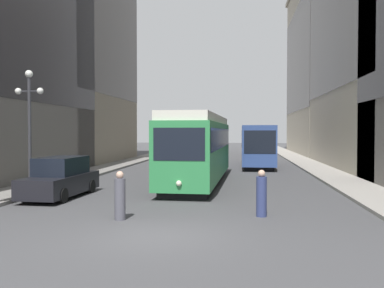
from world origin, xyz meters
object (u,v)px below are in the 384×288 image
(lamp_post_left_near, at_px, (29,112))
(transit_bus, at_px, (257,143))
(parked_car_left_near, at_px, (61,179))
(pedestrian_crossing_far, at_px, (261,195))
(streetcar, at_px, (199,147))
(parked_car_left_mid, at_px, (166,151))
(pedestrian_crossing_near, at_px, (120,197))

(lamp_post_left_near, bearing_deg, transit_bus, 57.30)
(transit_bus, relative_size, parked_car_left_near, 2.38)
(transit_bus, height_order, lamp_post_left_near, lamp_post_left_near)
(parked_car_left_near, relative_size, pedestrian_crossing_far, 2.97)
(streetcar, height_order, transit_bus, streetcar)
(parked_car_left_near, bearing_deg, parked_car_left_mid, 92.23)
(parked_car_left_mid, height_order, pedestrian_crossing_far, parked_car_left_mid)
(streetcar, distance_m, pedestrian_crossing_far, 9.95)
(parked_car_left_mid, bearing_deg, parked_car_left_near, -88.22)
(pedestrian_crossing_near, relative_size, lamp_post_left_near, 0.29)
(parked_car_left_near, bearing_deg, lamp_post_left_near, 158.84)
(pedestrian_crossing_near, xyz_separation_m, pedestrian_crossing_far, (4.76, 1.12, -0.00))
(pedestrian_crossing_far, bearing_deg, streetcar, -179.29)
(streetcar, height_order, parked_car_left_near, streetcar)
(transit_bus, height_order, parked_car_left_mid, transit_bus)
(transit_bus, bearing_deg, parked_car_left_near, -117.21)
(streetcar, distance_m, pedestrian_crossing_near, 10.68)
(pedestrian_crossing_far, bearing_deg, parked_car_left_mid, 178.75)
(streetcar, bearing_deg, pedestrian_crossing_near, -97.26)
(parked_car_left_mid, relative_size, pedestrian_crossing_near, 2.70)
(pedestrian_crossing_far, relative_size, lamp_post_left_near, 0.29)
(pedestrian_crossing_near, xyz_separation_m, lamp_post_left_near, (-5.98, 5.28, 3.14))
(streetcar, xyz_separation_m, lamp_post_left_near, (-7.62, -5.19, 1.80))
(streetcar, xyz_separation_m, transit_bus, (3.75, 12.51, -0.15))
(parked_car_left_near, xyz_separation_m, pedestrian_crossing_far, (8.84, -3.34, -0.08))
(parked_car_left_mid, bearing_deg, transit_bus, -38.30)
(parked_car_left_mid, distance_m, pedestrian_crossing_near, 31.21)
(transit_bus, distance_m, pedestrian_crossing_far, 21.90)
(pedestrian_crossing_near, bearing_deg, transit_bus, 121.17)
(streetcar, bearing_deg, parked_car_left_near, -131.95)
(parked_car_left_mid, xyz_separation_m, pedestrian_crossing_far, (8.84, -29.83, -0.08))
(parked_car_left_mid, xyz_separation_m, lamp_post_left_near, (-1.90, -25.66, 3.06))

